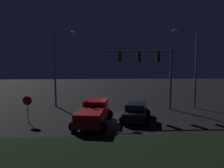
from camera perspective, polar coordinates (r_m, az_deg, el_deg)
ground_plane at (r=20.74m, az=0.90°, el=-8.40°), size 80.00×80.00×0.00m
grass_median at (r=12.08m, az=3.88°, el=-19.25°), size 24.60×7.40×0.10m
pickup_truck at (r=18.35m, az=-4.77°, el=-7.16°), size 3.46×5.65×1.80m
car_sedan at (r=19.70m, az=6.08°, el=-7.01°), size 3.16×4.71×1.51m
traffic_signal_gantry at (r=23.40m, az=9.22°, el=5.33°), size 8.32×0.56×6.50m
street_lamp_left at (r=25.37m, az=-13.36°, el=6.20°), size 2.59×0.44×8.45m
street_lamp_right at (r=25.33m, az=19.61°, el=6.12°), size 2.87×0.44×8.50m
stop_sign at (r=19.91m, az=-20.85°, el=-4.82°), size 0.76×0.08×2.23m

